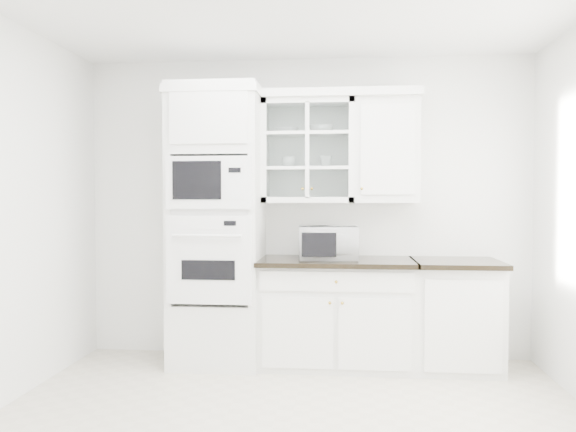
# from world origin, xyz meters

# --- Properties ---
(room_shell) EXTENTS (4.00, 3.50, 2.70)m
(room_shell) POSITION_xyz_m (0.00, 0.43, 1.78)
(room_shell) COLOR white
(room_shell) RESTS_ON ground
(oven_column) EXTENTS (0.76, 0.68, 2.40)m
(oven_column) POSITION_xyz_m (-0.75, 1.42, 1.20)
(oven_column) COLOR white
(oven_column) RESTS_ON ground
(base_cabinet_run) EXTENTS (1.32, 0.67, 0.92)m
(base_cabinet_run) POSITION_xyz_m (0.28, 1.45, 0.46)
(base_cabinet_run) COLOR white
(base_cabinet_run) RESTS_ON ground
(extra_base_cabinet) EXTENTS (0.72, 0.67, 0.92)m
(extra_base_cabinet) POSITION_xyz_m (1.28, 1.45, 0.46)
(extra_base_cabinet) COLOR white
(extra_base_cabinet) RESTS_ON ground
(upper_cabinet_glass) EXTENTS (0.80, 0.33, 0.90)m
(upper_cabinet_glass) POSITION_xyz_m (0.03, 1.58, 1.85)
(upper_cabinet_glass) COLOR white
(upper_cabinet_glass) RESTS_ON room_shell
(upper_cabinet_solid) EXTENTS (0.55, 0.33, 0.90)m
(upper_cabinet_solid) POSITION_xyz_m (0.71, 1.58, 1.85)
(upper_cabinet_solid) COLOR white
(upper_cabinet_solid) RESTS_ON room_shell
(crown_molding) EXTENTS (2.14, 0.38, 0.07)m
(crown_molding) POSITION_xyz_m (-0.07, 1.56, 2.33)
(crown_molding) COLOR white
(crown_molding) RESTS_ON room_shell
(countertop_microwave) EXTENTS (0.52, 0.44, 0.28)m
(countertop_microwave) POSITION_xyz_m (0.21, 1.42, 1.06)
(countertop_microwave) COLOR white
(countertop_microwave) RESTS_ON base_cabinet_run
(bowl_a) EXTENTS (0.24, 0.24, 0.05)m
(bowl_a) POSITION_xyz_m (-0.16, 1.58, 2.04)
(bowl_a) COLOR white
(bowl_a) RESTS_ON upper_cabinet_glass
(bowl_b) EXTENTS (0.25, 0.25, 0.07)m
(bowl_b) POSITION_xyz_m (0.14, 1.59, 2.04)
(bowl_b) COLOR white
(bowl_b) RESTS_ON upper_cabinet_glass
(cup_a) EXTENTS (0.14, 0.14, 0.10)m
(cup_a) POSITION_xyz_m (-0.15, 1.60, 1.76)
(cup_a) COLOR white
(cup_a) RESTS_ON upper_cabinet_glass
(cup_b) EXTENTS (0.13, 0.13, 0.10)m
(cup_b) POSITION_xyz_m (0.18, 1.60, 1.76)
(cup_b) COLOR white
(cup_b) RESTS_ON upper_cabinet_glass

